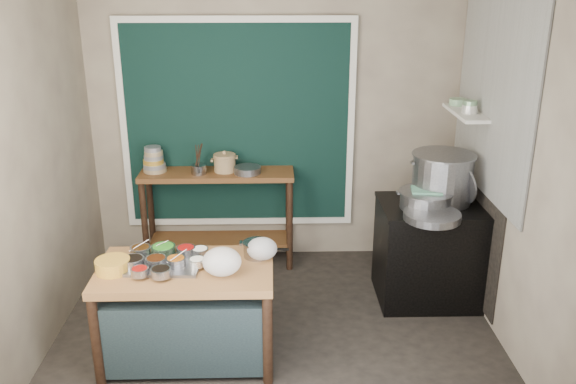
{
  "coord_description": "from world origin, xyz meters",
  "views": [
    {
      "loc": [
        -0.01,
        -4.21,
        2.74
      ],
      "look_at": [
        0.1,
        0.25,
        1.11
      ],
      "focal_mm": 38.0,
      "sensor_mm": 36.0,
      "label": 1
    }
  ],
  "objects_px": {
    "saucepan": "(257,249)",
    "stock_pot": "(442,178)",
    "prep_table": "(188,313)",
    "stove_block": "(431,253)",
    "back_counter": "(219,218)",
    "utensil_cup": "(199,169)",
    "ceramic_crock": "(225,164)",
    "condiment_tray": "(165,265)",
    "yellow_basin": "(113,266)",
    "steamer": "(426,200)"
  },
  "relations": [
    {
      "from": "condiment_tray",
      "to": "utensil_cup",
      "type": "xyz_separation_m",
      "value": [
        0.09,
        1.5,
        0.23
      ]
    },
    {
      "from": "steamer",
      "to": "saucepan",
      "type": "bearing_deg",
      "value": -156.21
    },
    {
      "from": "condiment_tray",
      "to": "stock_pot",
      "type": "relative_size",
      "value": 0.93
    },
    {
      "from": "back_counter",
      "to": "condiment_tray",
      "type": "distance_m",
      "value": 1.6
    },
    {
      "from": "condiment_tray",
      "to": "yellow_basin",
      "type": "xyz_separation_m",
      "value": [
        -0.35,
        -0.07,
        0.04
      ]
    },
    {
      "from": "back_counter",
      "to": "stove_block",
      "type": "bearing_deg",
      "value": -21.02
    },
    {
      "from": "stove_block",
      "to": "utensil_cup",
      "type": "bearing_deg",
      "value": 161.82
    },
    {
      "from": "prep_table",
      "to": "ceramic_crock",
      "type": "xyz_separation_m",
      "value": [
        0.18,
        1.59,
        0.65
      ]
    },
    {
      "from": "prep_table",
      "to": "ceramic_crock",
      "type": "bearing_deg",
      "value": 83.59
    },
    {
      "from": "condiment_tray",
      "to": "ceramic_crock",
      "type": "bearing_deg",
      "value": 78.37
    },
    {
      "from": "condiment_tray",
      "to": "yellow_basin",
      "type": "distance_m",
      "value": 0.36
    },
    {
      "from": "back_counter",
      "to": "steamer",
      "type": "xyz_separation_m",
      "value": [
        1.8,
        -0.8,
        0.48
      ]
    },
    {
      "from": "prep_table",
      "to": "back_counter",
      "type": "distance_m",
      "value": 1.59
    },
    {
      "from": "utensil_cup",
      "to": "saucepan",
      "type": "bearing_deg",
      "value": -67.31
    },
    {
      "from": "prep_table",
      "to": "stove_block",
      "type": "height_order",
      "value": "stove_block"
    },
    {
      "from": "stove_block",
      "to": "steamer",
      "type": "height_order",
      "value": "steamer"
    },
    {
      "from": "stock_pot",
      "to": "condiment_tray",
      "type": "bearing_deg",
      "value": -157.72
    },
    {
      "from": "prep_table",
      "to": "stock_pot",
      "type": "xyz_separation_m",
      "value": [
        2.06,
        0.93,
        0.72
      ]
    },
    {
      "from": "stove_block",
      "to": "yellow_basin",
      "type": "relative_size",
      "value": 3.71
    },
    {
      "from": "back_counter",
      "to": "utensil_cup",
      "type": "distance_m",
      "value": 0.55
    },
    {
      "from": "condiment_tray",
      "to": "stock_pot",
      "type": "xyz_separation_m",
      "value": [
        2.21,
        0.9,
        0.33
      ]
    },
    {
      "from": "back_counter",
      "to": "yellow_basin",
      "type": "xyz_separation_m",
      "value": [
        -0.59,
        -1.63,
        0.32
      ]
    },
    {
      "from": "back_counter",
      "to": "yellow_basin",
      "type": "height_order",
      "value": "back_counter"
    },
    {
      "from": "prep_table",
      "to": "back_counter",
      "type": "xyz_separation_m",
      "value": [
        0.1,
        1.58,
        0.1
      ]
    },
    {
      "from": "back_counter",
      "to": "ceramic_crock",
      "type": "distance_m",
      "value": 0.55
    },
    {
      "from": "saucepan",
      "to": "steamer",
      "type": "relative_size",
      "value": 0.47
    },
    {
      "from": "ceramic_crock",
      "to": "stock_pot",
      "type": "height_order",
      "value": "stock_pot"
    },
    {
      "from": "yellow_basin",
      "to": "utensil_cup",
      "type": "relative_size",
      "value": 1.65
    },
    {
      "from": "condiment_tray",
      "to": "stove_block",
      "type": "bearing_deg",
      "value": 21.07
    },
    {
      "from": "utensil_cup",
      "to": "stock_pot",
      "type": "bearing_deg",
      "value": -15.8
    },
    {
      "from": "back_counter",
      "to": "condiment_tray",
      "type": "height_order",
      "value": "back_counter"
    },
    {
      "from": "saucepan",
      "to": "utensil_cup",
      "type": "height_order",
      "value": "utensil_cup"
    },
    {
      "from": "condiment_tray",
      "to": "steamer",
      "type": "relative_size",
      "value": 1.11
    },
    {
      "from": "stove_block",
      "to": "yellow_basin",
      "type": "xyz_separation_m",
      "value": [
        -2.49,
        -0.9,
        0.37
      ]
    },
    {
      "from": "stove_block",
      "to": "condiment_tray",
      "type": "bearing_deg",
      "value": -158.93
    },
    {
      "from": "saucepan",
      "to": "stock_pot",
      "type": "distance_m",
      "value": 1.75
    },
    {
      "from": "stock_pot",
      "to": "utensil_cup",
      "type": "bearing_deg",
      "value": 164.2
    },
    {
      "from": "ceramic_crock",
      "to": "stove_block",
      "type": "bearing_deg",
      "value": -22.15
    },
    {
      "from": "utensil_cup",
      "to": "steamer",
      "type": "xyz_separation_m",
      "value": [
        1.96,
        -0.75,
        -0.04
      ]
    },
    {
      "from": "yellow_basin",
      "to": "stock_pot",
      "type": "relative_size",
      "value": 0.45
    },
    {
      "from": "back_counter",
      "to": "stock_pot",
      "type": "height_order",
      "value": "stock_pot"
    },
    {
      "from": "stove_block",
      "to": "stock_pot",
      "type": "xyz_separation_m",
      "value": [
        0.06,
        0.08,
        0.67
      ]
    },
    {
      "from": "back_counter",
      "to": "ceramic_crock",
      "type": "bearing_deg",
      "value": 9.33
    },
    {
      "from": "stock_pot",
      "to": "yellow_basin",
      "type": "bearing_deg",
      "value": -159.03
    },
    {
      "from": "utensil_cup",
      "to": "stove_block",
      "type": "bearing_deg",
      "value": -18.18
    },
    {
      "from": "stove_block",
      "to": "utensil_cup",
      "type": "distance_m",
      "value": 2.24
    },
    {
      "from": "stove_block",
      "to": "steamer",
      "type": "bearing_deg",
      "value": -145.32
    },
    {
      "from": "saucepan",
      "to": "stock_pot",
      "type": "bearing_deg",
      "value": 35.46
    },
    {
      "from": "utensil_cup",
      "to": "stock_pot",
      "type": "xyz_separation_m",
      "value": [
        2.12,
        -0.6,
        0.1
      ]
    },
    {
      "from": "prep_table",
      "to": "steamer",
      "type": "xyz_separation_m",
      "value": [
        1.9,
        0.78,
        0.58
      ]
    }
  ]
}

